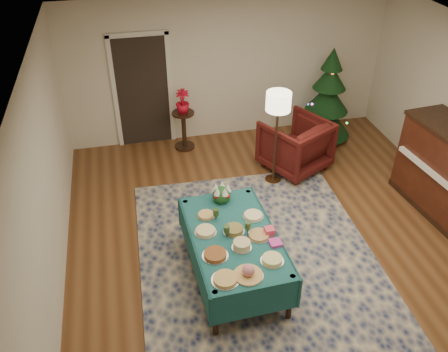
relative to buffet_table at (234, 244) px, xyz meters
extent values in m
plane|color=#593319|center=(0.83, 0.32, -0.57)|extent=(7.00, 7.00, 0.00)
plane|color=white|center=(0.83, 0.32, 2.13)|extent=(7.00, 7.00, 0.00)
plane|color=beige|center=(0.83, 3.82, 0.78)|extent=(6.00, 0.00, 6.00)
plane|color=beige|center=(-2.17, 0.32, 0.78)|extent=(0.00, 7.00, 7.00)
cube|color=black|center=(-0.77, 3.80, 0.45)|extent=(0.92, 0.02, 2.04)
cube|color=silver|center=(-1.27, 3.79, 0.48)|extent=(0.08, 0.04, 2.14)
cube|color=silver|center=(-0.27, 3.79, 0.48)|extent=(0.08, 0.04, 2.14)
cube|color=silver|center=(-0.77, 3.79, 1.53)|extent=(1.08, 0.04, 0.08)
cube|color=#141F4B|center=(0.40, 0.12, -0.56)|extent=(3.34, 4.31, 0.02)
cylinder|color=black|center=(-0.42, -0.85, -0.22)|extent=(0.07, 0.07, 0.72)
cylinder|color=black|center=(-0.48, 0.81, -0.22)|extent=(0.07, 0.07, 0.72)
cylinder|color=black|center=(0.48, -0.81, -0.22)|extent=(0.07, 0.07, 0.72)
cylinder|color=black|center=(0.42, 0.85, -0.22)|extent=(0.07, 0.07, 0.72)
cube|color=#164F49|center=(0.00, 0.00, 0.12)|extent=(1.12, 1.85, 0.04)
cube|color=#164F49|center=(-0.03, 0.90, -0.08)|extent=(1.08, 0.07, 0.45)
cube|color=#164F49|center=(0.03, -0.90, -0.08)|extent=(1.08, 0.07, 0.45)
cube|color=#164F49|center=(0.52, 0.02, -0.08)|extent=(0.10, 1.84, 0.45)
cube|color=#164F49|center=(-0.52, -0.02, -0.08)|extent=(0.10, 1.84, 0.45)
cylinder|color=silver|center=(-0.27, -0.71, 0.15)|extent=(0.32, 0.32, 0.01)
cylinder|color=tan|center=(-0.27, -0.71, 0.17)|extent=(0.27, 0.27, 0.03)
cylinder|color=silver|center=(-0.01, -0.70, 0.15)|extent=(0.34, 0.34, 0.01)
sphere|color=#CC727A|center=(-0.01, -0.70, 0.23)|extent=(0.14, 0.14, 0.14)
cylinder|color=silver|center=(0.32, -0.54, 0.15)|extent=(0.28, 0.28, 0.01)
cylinder|color=#D8D172|center=(0.32, -0.54, 0.18)|extent=(0.23, 0.23, 0.05)
cylinder|color=silver|center=(-0.30, -0.31, 0.15)|extent=(0.31, 0.31, 0.01)
cylinder|color=brown|center=(-0.30, -0.31, 0.17)|extent=(0.27, 0.27, 0.04)
cylinder|color=silver|center=(0.04, -0.24, 0.15)|extent=(0.24, 0.24, 0.01)
cylinder|color=tan|center=(0.04, -0.24, 0.20)|extent=(0.21, 0.21, 0.09)
cylinder|color=silver|center=(0.30, -0.09, 0.15)|extent=(0.29, 0.29, 0.01)
cylinder|color=#B2844C|center=(0.30, -0.09, 0.17)|extent=(0.25, 0.25, 0.03)
cylinder|color=silver|center=(-0.33, 0.13, 0.15)|extent=(0.28, 0.28, 0.01)
cylinder|color=#D8BF7F|center=(-0.33, 0.13, 0.17)|extent=(0.24, 0.24, 0.04)
cylinder|color=silver|center=(0.02, 0.06, 0.15)|extent=(0.27, 0.27, 0.01)
cylinder|color=maroon|center=(0.02, 0.06, 0.18)|extent=(0.23, 0.23, 0.06)
cylinder|color=silver|center=(0.33, 0.29, 0.15)|extent=(0.28, 0.28, 0.01)
cylinder|color=#F2EACC|center=(0.33, 0.29, 0.17)|extent=(0.24, 0.24, 0.03)
cylinder|color=silver|center=(-0.26, 0.44, 0.15)|extent=(0.24, 0.24, 0.01)
cylinder|color=tan|center=(-0.26, 0.44, 0.17)|extent=(0.20, 0.20, 0.03)
cone|color=#2D471E|center=(-0.15, 0.34, 0.19)|extent=(0.07, 0.07, 0.09)
cylinder|color=#2D471E|center=(-0.15, 0.34, 0.27)|extent=(0.08, 0.08, 0.09)
cone|color=#2D471E|center=(0.18, 0.00, 0.19)|extent=(0.07, 0.07, 0.09)
cylinder|color=#2D471E|center=(0.18, 0.00, 0.27)|extent=(0.08, 0.08, 0.09)
cone|color=#2D471E|center=(-0.09, -0.01, 0.19)|extent=(0.07, 0.07, 0.09)
cylinder|color=#2D471E|center=(-0.09, -0.01, 0.27)|extent=(0.08, 0.08, 0.09)
cube|color=#D13A9D|center=(0.45, -0.27, 0.16)|extent=(0.15, 0.15, 0.04)
cube|color=#ED415E|center=(0.43, -0.08, 0.19)|extent=(0.12, 0.12, 0.10)
sphere|color=#1E4C1E|center=(0.01, 0.72, 0.24)|extent=(0.25, 0.25, 0.25)
cone|color=white|center=(0.09, 0.72, 0.35)|extent=(0.10, 0.10, 0.11)
cone|color=white|center=(0.03, 0.80, 0.35)|extent=(0.10, 0.10, 0.11)
cone|color=white|center=(-0.06, 0.77, 0.35)|extent=(0.10, 0.10, 0.11)
cone|color=white|center=(-0.06, 0.67, 0.35)|extent=(0.10, 0.10, 0.11)
cone|color=white|center=(0.03, 0.64, 0.35)|extent=(0.10, 0.10, 0.11)
sphere|color=#B20C0F|center=(0.09, 0.78, 0.28)|extent=(0.07, 0.07, 0.07)
sphere|color=#B20C0F|center=(-0.05, 0.80, 0.28)|extent=(0.07, 0.07, 0.07)
sphere|color=#B20C0F|center=(-0.08, 0.66, 0.28)|extent=(0.07, 0.07, 0.07)
sphere|color=#B20C0F|center=(0.07, 0.63, 0.28)|extent=(0.07, 0.07, 0.07)
imported|color=#47110F|center=(1.67, 2.32, -0.07)|extent=(1.30, 1.27, 1.01)
cylinder|color=#A57F3F|center=(1.19, 2.01, -0.56)|extent=(0.28, 0.28, 0.03)
cylinder|color=black|center=(1.19, 2.01, 0.16)|extent=(0.04, 0.04, 1.47)
cylinder|color=#FFEABF|center=(1.19, 2.01, 0.90)|extent=(0.39, 0.39, 0.29)
cylinder|color=black|center=(-0.10, 3.43, -0.55)|extent=(0.37, 0.37, 0.04)
cylinder|color=black|center=(-0.10, 3.43, -0.22)|extent=(0.08, 0.08, 0.68)
cylinder|color=black|center=(-0.10, 3.43, 0.14)|extent=(0.41, 0.41, 0.03)
imported|color=red|center=(-0.10, 3.43, 0.28)|extent=(0.25, 0.44, 0.25)
cylinder|color=black|center=(2.61, 3.22, -0.50)|extent=(0.11, 0.11, 0.14)
cone|color=black|center=(2.61, 3.22, -0.17)|extent=(1.23, 1.23, 0.63)
cone|color=black|center=(2.61, 3.22, 0.28)|extent=(1.00, 1.00, 0.54)
cone|color=black|center=(2.61, 3.22, 0.68)|extent=(0.76, 0.76, 0.45)
cone|color=black|center=(2.61, 3.22, 1.03)|extent=(0.49, 0.49, 0.40)
cube|color=black|center=(3.48, 0.73, -0.53)|extent=(0.82, 1.62, 0.09)
cube|color=#34150D|center=(3.48, 0.73, 0.11)|extent=(0.79, 1.59, 1.28)
cube|color=white|center=(3.15, 0.71, 0.20)|extent=(0.25, 1.33, 0.07)
camera|label=1|loc=(-1.11, -4.29, 4.05)|focal=38.00mm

